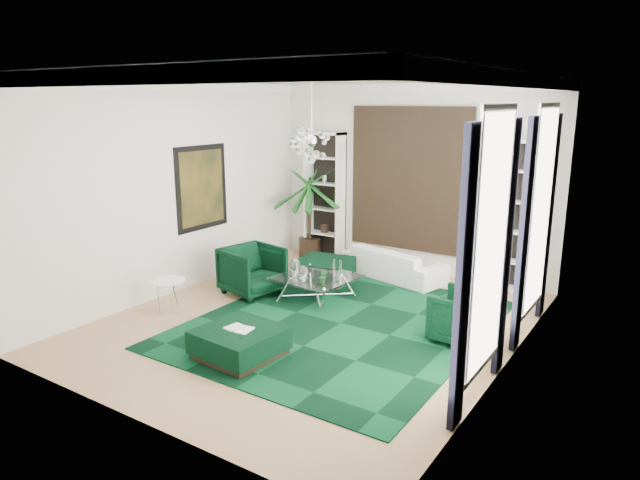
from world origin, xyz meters
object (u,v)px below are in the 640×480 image
Objects in this scene: ottoman_front at (240,343)px; palm at (309,199)px; ottoman_side at (324,271)px; coffee_table at (317,288)px; sofa at (394,263)px; armchair_left at (252,270)px; side_table at (169,297)px; armchair_right at (463,317)px.

palm is (-2.10, 4.80, 1.14)m from ottoman_front.
coffee_table is at bearing -64.32° from ottoman_side.
sofa is 4.44m from ottoman_front.
ottoman_side is 3.59m from ottoman_front.
palm is (-0.53, 2.63, 0.90)m from armchair_left.
palm reaches higher than ottoman_side.
ottoman_side is 2.13m from palm.
side_table reaches higher than coffee_table.
armchair_right is 0.85× the size of ottoman_side.
side_table is 0.21× the size of palm.
side_table is at bearing -69.33° from armchair_right.
sofa is 1.69× the size of coffee_table.
coffee_table is at bearing 47.68° from side_table.
sofa is 0.79× the size of palm.
coffee_table is at bearing -60.82° from armchair_left.
coffee_table is (1.16, 0.37, -0.23)m from armchair_left.
side_table is (-1.71, -1.88, 0.06)m from coffee_table.
palm is at bearing 133.13° from ottoman_side.
coffee_table is at bearing 99.19° from ottoman_front.
ottoman_side is at bearing -109.71° from armchair_right.
ottoman_side is (0.70, 1.32, -0.22)m from armchair_left.
ottoman_front is at bearing -17.21° from side_table.
armchair_left is at bearing 69.82° from side_table.
side_table is at bearing -90.34° from palm.
sofa is 3.68× the size of side_table.
armchair_left is 1.24m from coffee_table.
coffee_table is at bearing -95.12° from armchair_right.
armchair_right is at bearing -6.95° from coffee_table.
armchair_right is 5.28m from palm.
side_table is (-2.12, 0.66, 0.07)m from ottoman_front.
sofa is at bearing 87.68° from ottoman_front.
armchair_left reaches higher than armchair_right.
armchair_right is 2.83m from coffee_table.
armchair_right is 0.81× the size of ottoman_front.
armchair_left is (-1.75, -2.27, 0.13)m from sofa.
coffee_table is 1.05m from ottoman_side.
armchair_left reaches higher than sofa.
sofa is at bearing -26.26° from armchair_left.
side_table is (-4.51, -1.54, -0.11)m from armchair_right.
armchair_left is 0.94× the size of ottoman_front.
palm reaches higher than sofa.
armchair_right is 0.67× the size of coffee_table.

